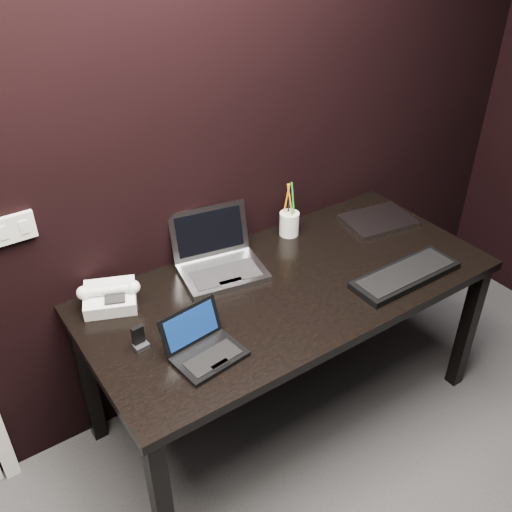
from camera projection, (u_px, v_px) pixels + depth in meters
wall_back at (168, 139)px, 2.16m from camera, size 4.00×0.00×4.00m
wall_switch at (13, 229)px, 1.96m from camera, size 0.15×0.02×0.10m
desk at (290, 298)px, 2.38m from camera, size 1.70×0.80×0.74m
netbook at (204, 348)px, 1.97m from camera, size 0.26×0.24×0.15m
silver_laptop at (219, 261)px, 2.39m from camera, size 0.39×0.36×0.23m
ext_keyboard at (405, 275)px, 2.36m from camera, size 0.49×0.17×0.03m
closed_laptop at (378, 220)px, 2.73m from camera, size 0.36×0.28×0.02m
desk_phone at (110, 297)px, 2.19m from camera, size 0.25×0.24×0.12m
mobile_phone at (139, 340)px, 2.00m from camera, size 0.05×0.05×0.09m
pen_cup at (289, 223)px, 2.62m from camera, size 0.10×0.10×0.26m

